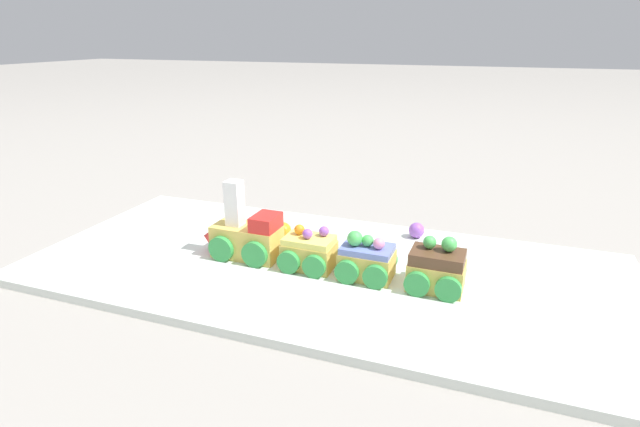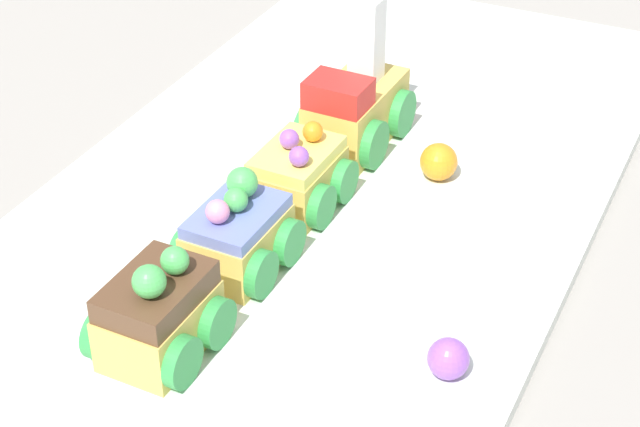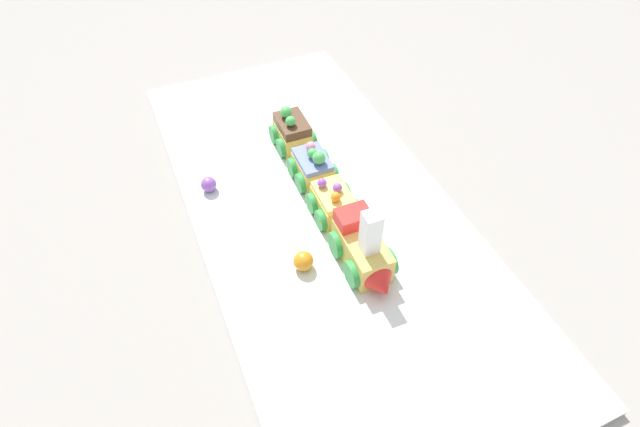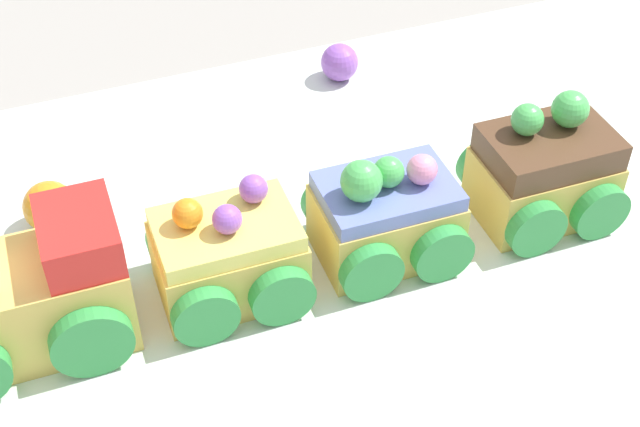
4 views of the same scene
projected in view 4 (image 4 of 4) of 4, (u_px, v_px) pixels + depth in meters
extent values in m
plane|color=gray|center=(259.00, 282.00, 0.47)|extent=(10.00, 10.00, 0.00)
cube|color=silver|center=(259.00, 274.00, 0.46)|extent=(0.84, 0.38, 0.01)
cube|color=#E0BC56|center=(21.00, 306.00, 0.41)|extent=(0.10, 0.05, 0.05)
cube|color=red|center=(78.00, 235.00, 0.39)|extent=(0.03, 0.05, 0.02)
cylinder|color=green|center=(73.00, 259.00, 0.44)|extent=(0.04, 0.01, 0.04)
cylinder|color=green|center=(92.00, 343.00, 0.40)|extent=(0.04, 0.01, 0.04)
cube|color=#E0BC56|center=(229.00, 263.00, 0.44)|extent=(0.07, 0.05, 0.04)
cube|color=#EFE066|center=(226.00, 230.00, 0.42)|extent=(0.07, 0.05, 0.01)
sphere|color=#9956C6|center=(253.00, 195.00, 0.42)|extent=(0.01, 0.01, 0.01)
sphere|color=#9956C6|center=(227.00, 219.00, 0.41)|extent=(0.01, 0.01, 0.01)
sphere|color=orange|center=(187.00, 213.00, 0.41)|extent=(0.01, 0.01, 0.01)
cylinder|color=green|center=(178.00, 239.00, 0.45)|extent=(0.03, 0.01, 0.03)
cylinder|color=green|center=(206.00, 317.00, 0.41)|extent=(0.03, 0.01, 0.03)
cylinder|color=green|center=(250.00, 221.00, 0.46)|extent=(0.03, 0.01, 0.03)
cylinder|color=green|center=(284.00, 296.00, 0.42)|extent=(0.03, 0.01, 0.03)
cube|color=#E0BC56|center=(385.00, 224.00, 0.46)|extent=(0.07, 0.05, 0.04)
cube|color=#6B7AC6|center=(387.00, 191.00, 0.44)|extent=(0.07, 0.05, 0.01)
sphere|color=pink|center=(422.00, 170.00, 0.44)|extent=(0.02, 0.02, 0.02)
sphere|color=#4CBC56|center=(389.00, 172.00, 0.43)|extent=(0.02, 0.02, 0.02)
sphere|color=#4CBC56|center=(361.00, 181.00, 0.43)|extent=(0.02, 0.02, 0.02)
cylinder|color=green|center=(331.00, 202.00, 0.47)|extent=(0.03, 0.01, 0.03)
cylinder|color=green|center=(372.00, 273.00, 0.43)|extent=(0.03, 0.01, 0.03)
cylinder|color=green|center=(397.00, 186.00, 0.48)|extent=(0.03, 0.01, 0.03)
cylinder|color=green|center=(443.00, 254.00, 0.44)|extent=(0.03, 0.01, 0.03)
cube|color=#E0BC56|center=(541.00, 185.00, 0.48)|extent=(0.07, 0.05, 0.04)
cube|color=brown|center=(549.00, 147.00, 0.46)|extent=(0.07, 0.05, 0.02)
sphere|color=#4CBC56|center=(570.00, 109.00, 0.46)|extent=(0.02, 0.02, 0.02)
sphere|color=#4CBC56|center=(527.00, 120.00, 0.45)|extent=(0.02, 0.02, 0.02)
cylinder|color=green|center=(485.00, 165.00, 0.50)|extent=(0.03, 0.01, 0.03)
cylinder|color=green|center=(536.00, 229.00, 0.46)|extent=(0.03, 0.01, 0.03)
cylinder|color=green|center=(545.00, 151.00, 0.51)|extent=(0.03, 0.01, 0.03)
cylinder|color=green|center=(600.00, 212.00, 0.47)|extent=(0.03, 0.01, 0.03)
sphere|color=#9956C6|center=(340.00, 62.00, 0.58)|extent=(0.02, 0.02, 0.02)
sphere|color=orange|center=(50.00, 207.00, 0.47)|extent=(0.03, 0.03, 0.03)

